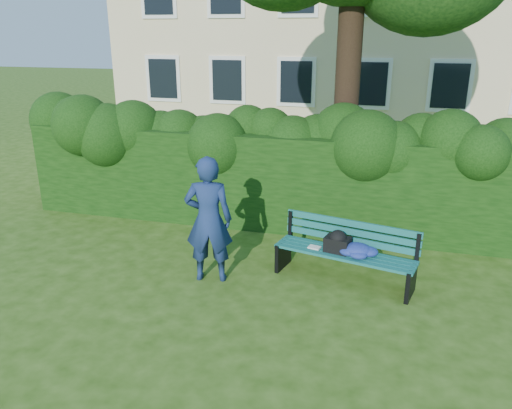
# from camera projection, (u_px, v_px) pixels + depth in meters

# --- Properties ---
(ground) EXTENTS (80.00, 80.00, 0.00)m
(ground) POSITION_uv_depth(u_px,v_px,m) (246.00, 274.00, 7.78)
(ground) COLOR #2A4C0F
(ground) RESTS_ON ground
(hedge) EXTENTS (10.00, 1.00, 1.80)m
(hedge) POSITION_uv_depth(u_px,v_px,m) (278.00, 180.00, 9.49)
(hedge) COLOR black
(hedge) RESTS_ON ground
(park_bench) EXTENTS (2.16, 1.01, 0.89)m
(park_bench) POSITION_uv_depth(u_px,v_px,m) (347.00, 250.00, 7.43)
(park_bench) COLOR #105044
(park_bench) RESTS_ON ground
(man_reading) EXTENTS (0.79, 0.61, 1.92)m
(man_reading) POSITION_uv_depth(u_px,v_px,m) (209.00, 220.00, 7.33)
(man_reading) COLOR navy
(man_reading) RESTS_ON ground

